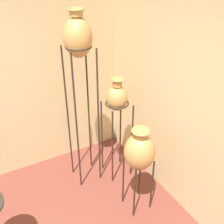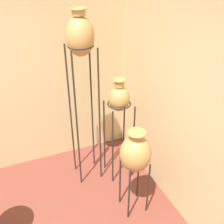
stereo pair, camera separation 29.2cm
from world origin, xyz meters
TOP-DOWN VIEW (x-y plane):
  - vase_stand_tall at (1.23, 1.42)m, footprint 0.30×0.30m
  - vase_stand_medium at (1.62, 1.29)m, footprint 0.30×0.30m
  - vase_stand_short at (1.54, 0.68)m, footprint 0.33×0.33m

SIDE VIEW (x-z plane):
  - vase_stand_short at x=1.54m, z-range 0.25..1.32m
  - vase_stand_medium at x=1.62m, z-range 0.41..1.78m
  - vase_stand_tall at x=1.23m, z-range 0.73..2.87m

